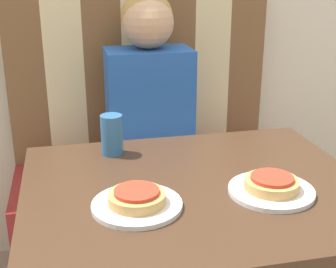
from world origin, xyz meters
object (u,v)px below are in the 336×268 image
Objects in this scene: pizza_left at (137,197)px; drinking_cup at (112,135)px; plate_right at (271,191)px; pizza_right at (272,183)px; plate_left at (137,205)px; person at (149,86)px.

pizza_left is 1.12× the size of drinking_cup.
pizza_left reaches higher than plate_right.
pizza_right is (-0.00, 0.00, 0.02)m from plate_right.
plate_left is 1.00× the size of plate_right.
drinking_cup reaches higher than plate_right.
person is at bearing 77.51° from plate_left.
plate_right is at bearing -43.96° from drinking_cup.
plate_left is 0.02m from pizza_left.
plate_right is at bearing 0.00° from plate_left.
person is 0.79m from plate_left.
person is at bearing 77.51° from pizza_left.
pizza_left is 0.35m from drinking_cup.
plate_right is 1.58× the size of pizza_right.
drinking_cup reaches higher than pizza_left.
pizza_right is at bearing 153.43° from plate_right.
pizza_left is (-0.17, -0.76, -0.07)m from person.
pizza_right is at bearing 0.00° from plate_left.
pizza_right is 0.50m from drinking_cup.
pizza_right is (0.34, 0.00, 0.02)m from plate_left.
pizza_left is at bearing 180.00° from pizza_right.
pizza_right is (0.34, 0.00, 0.00)m from pizza_left.
person is 5.87× the size of drinking_cup.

